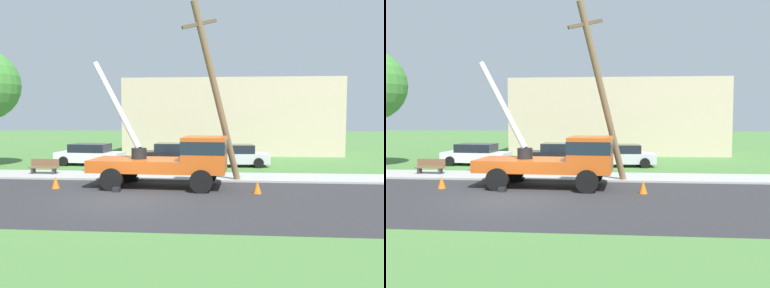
# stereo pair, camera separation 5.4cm
# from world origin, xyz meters

# --- Properties ---
(ground_plane) EXTENTS (120.00, 120.00, 0.00)m
(ground_plane) POSITION_xyz_m (0.00, 12.00, 0.00)
(ground_plane) COLOR #477538
(road_asphalt) EXTENTS (80.00, 8.91, 0.01)m
(road_asphalt) POSITION_xyz_m (0.00, 0.00, 0.00)
(road_asphalt) COLOR #2B2B2D
(road_asphalt) RESTS_ON ground
(sidewalk_strip) EXTENTS (80.00, 2.84, 0.10)m
(sidewalk_strip) POSITION_xyz_m (0.00, 5.87, 0.05)
(sidewalk_strip) COLOR #9E9E99
(sidewalk_strip) RESTS_ON ground
(utility_truck) EXTENTS (6.75, 3.21, 5.98)m
(utility_truck) POSITION_xyz_m (1.82, 2.82, 1.41)
(utility_truck) COLOR #C65119
(utility_truck) RESTS_ON ground
(leaning_utility_pole) EXTENTS (2.92, 1.67, 8.76)m
(leaning_utility_pole) POSITION_xyz_m (3.55, 4.32, 4.49)
(leaning_utility_pole) COLOR brown
(leaning_utility_pole) RESTS_ON ground
(traffic_cone_ahead) EXTENTS (0.36, 0.36, 0.56)m
(traffic_cone_ahead) POSITION_xyz_m (5.40, 1.65, 0.28)
(traffic_cone_ahead) COLOR orange
(traffic_cone_ahead) RESTS_ON ground
(traffic_cone_behind) EXTENTS (0.36, 0.36, 0.56)m
(traffic_cone_behind) POSITION_xyz_m (-3.63, 2.07, 0.28)
(traffic_cone_behind) COLOR orange
(traffic_cone_behind) RESTS_ON ground
(parked_sedan_white) EXTENTS (4.54, 2.27, 1.42)m
(parked_sedan_white) POSITION_xyz_m (-5.03, 10.78, 0.71)
(parked_sedan_white) COLOR silver
(parked_sedan_white) RESTS_ON ground
(parked_sedan_black) EXTENTS (4.41, 2.04, 1.42)m
(parked_sedan_black) POSITION_xyz_m (0.50, 11.82, 0.71)
(parked_sedan_black) COLOR black
(parked_sedan_black) RESTS_ON ground
(parked_sedan_silver) EXTENTS (4.53, 2.25, 1.42)m
(parked_sedan_silver) POSITION_xyz_m (4.58, 10.90, 0.71)
(parked_sedan_silver) COLOR #B7B7BF
(parked_sedan_silver) RESTS_ON ground
(park_bench) EXTENTS (1.60, 0.45, 0.90)m
(park_bench) POSITION_xyz_m (-5.97, 5.94, 0.46)
(park_bench) COLOR brown
(park_bench) RESTS_ON ground
(lowrise_building_backdrop) EXTENTS (18.00, 6.00, 6.40)m
(lowrise_building_backdrop) POSITION_xyz_m (4.42, 20.29, 3.20)
(lowrise_building_backdrop) COLOR #C6B293
(lowrise_building_backdrop) RESTS_ON ground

